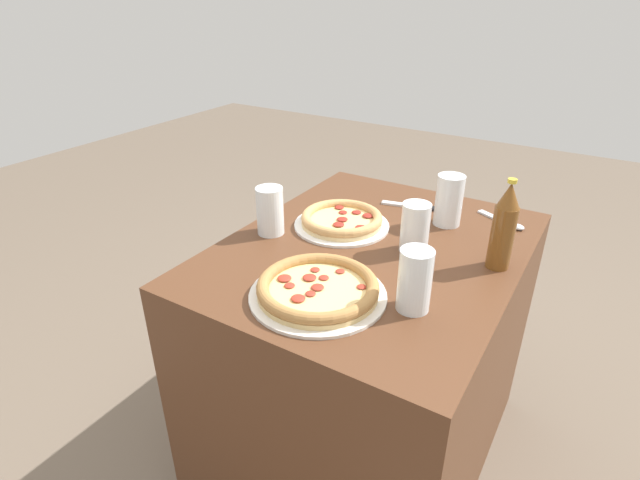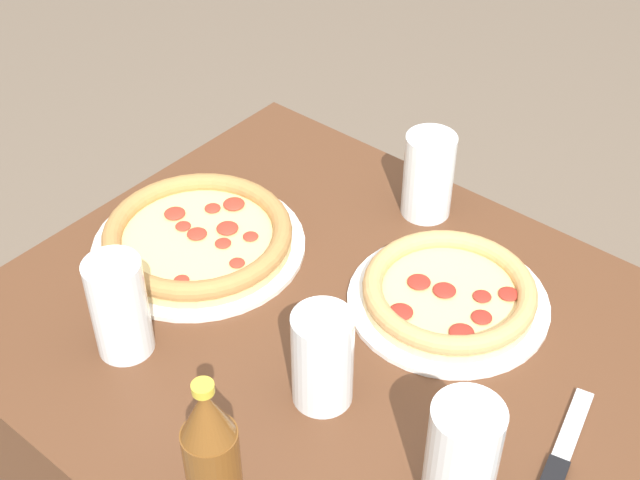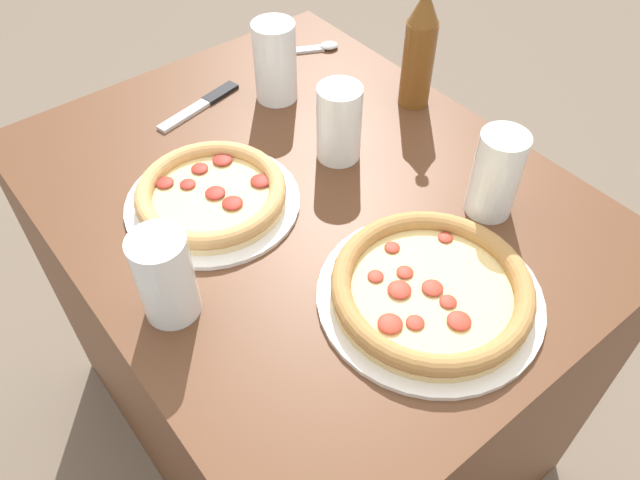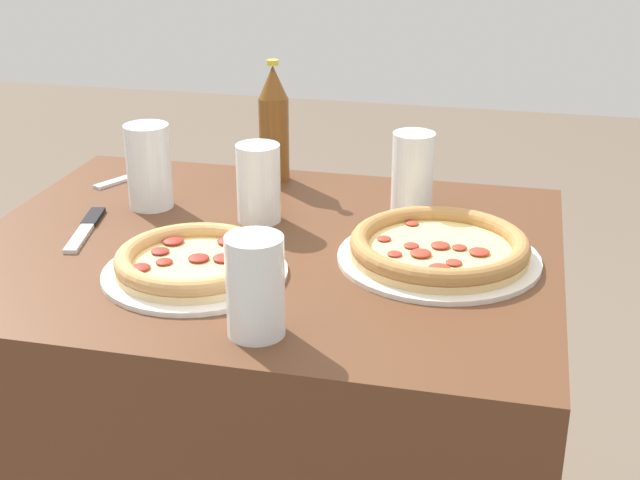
{
  "view_description": "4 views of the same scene",
  "coord_description": "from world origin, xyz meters",
  "px_view_note": "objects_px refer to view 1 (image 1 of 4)",
  "views": [
    {
      "loc": [
        -1.1,
        -0.51,
        1.42
      ],
      "look_at": [
        -0.11,
        0.11,
        0.82
      ],
      "focal_mm": 28.0,
      "sensor_mm": 36.0,
      "label": 1
    },
    {
      "loc": [
        0.5,
        -0.66,
        1.65
      ],
      "look_at": [
        -0.12,
        0.08,
        0.83
      ],
      "focal_mm": 50.0,
      "sensor_mm": 36.0,
      "label": 2
    },
    {
      "loc": [
        -0.61,
        0.45,
        1.48
      ],
      "look_at": [
        -0.15,
        0.09,
        0.84
      ],
      "focal_mm": 35.0,
      "sensor_mm": 36.0,
      "label": 3
    },
    {
      "loc": [
        -0.4,
        1.28,
        1.35
      ],
      "look_at": [
        -0.11,
        0.04,
        0.81
      ],
      "focal_mm": 50.0,
      "sensor_mm": 36.0,
      "label": 4
    }
  ],
  "objects_px": {
    "glass_red_wine": "(449,203)",
    "knife": "(414,206)",
    "glass_iced_tea": "(415,230)",
    "glass_cola": "(414,283)",
    "glass_lemonade": "(270,212)",
    "pizza_pepperoni": "(342,220)",
    "spoon": "(507,223)",
    "pizza_margherita": "(317,289)",
    "beer_bottle": "(504,227)"
  },
  "relations": [
    {
      "from": "pizza_pepperoni",
      "to": "beer_bottle",
      "type": "relative_size",
      "value": 1.19
    },
    {
      "from": "glass_lemonade",
      "to": "beer_bottle",
      "type": "bearing_deg",
      "value": -76.33
    },
    {
      "from": "glass_cola",
      "to": "beer_bottle",
      "type": "xyz_separation_m",
      "value": [
        0.29,
        -0.11,
        0.05
      ]
    },
    {
      "from": "glass_cola",
      "to": "spoon",
      "type": "height_order",
      "value": "glass_cola"
    },
    {
      "from": "glass_red_wine",
      "to": "knife",
      "type": "relative_size",
      "value": 0.8
    },
    {
      "from": "glass_red_wine",
      "to": "beer_bottle",
      "type": "distance_m",
      "value": 0.27
    },
    {
      "from": "glass_iced_tea",
      "to": "pizza_pepperoni",
      "type": "bearing_deg",
      "value": 82.84
    },
    {
      "from": "pizza_margherita",
      "to": "knife",
      "type": "xyz_separation_m",
      "value": [
        0.6,
        0.01,
        -0.02
      ]
    },
    {
      "from": "glass_iced_tea",
      "to": "glass_red_wine",
      "type": "bearing_deg",
      "value": -5.43
    },
    {
      "from": "pizza_pepperoni",
      "to": "glass_red_wine",
      "type": "height_order",
      "value": "glass_red_wine"
    },
    {
      "from": "beer_bottle",
      "to": "knife",
      "type": "distance_m",
      "value": 0.42
    },
    {
      "from": "glass_lemonade",
      "to": "glass_red_wine",
      "type": "height_order",
      "value": "glass_red_wine"
    },
    {
      "from": "pizza_pepperoni",
      "to": "knife",
      "type": "relative_size",
      "value": 1.47
    },
    {
      "from": "knife",
      "to": "spoon",
      "type": "height_order",
      "value": "spoon"
    },
    {
      "from": "pizza_margherita",
      "to": "beer_bottle",
      "type": "xyz_separation_m",
      "value": [
        0.36,
        -0.32,
        0.09
      ]
    },
    {
      "from": "glass_iced_tea",
      "to": "glass_lemonade",
      "type": "bearing_deg",
      "value": 106.28
    },
    {
      "from": "glass_iced_tea",
      "to": "beer_bottle",
      "type": "distance_m",
      "value": 0.22
    },
    {
      "from": "pizza_margherita",
      "to": "knife",
      "type": "distance_m",
      "value": 0.6
    },
    {
      "from": "glass_lemonade",
      "to": "glass_cola",
      "type": "height_order",
      "value": "glass_cola"
    },
    {
      "from": "glass_lemonade",
      "to": "pizza_margherita",
      "type": "bearing_deg",
      "value": -126.06
    },
    {
      "from": "glass_lemonade",
      "to": "glass_cola",
      "type": "relative_size",
      "value": 0.95
    },
    {
      "from": "pizza_pepperoni",
      "to": "beer_bottle",
      "type": "distance_m",
      "value": 0.46
    },
    {
      "from": "glass_red_wine",
      "to": "glass_iced_tea",
      "type": "bearing_deg",
      "value": 174.57
    },
    {
      "from": "glass_cola",
      "to": "spoon",
      "type": "distance_m",
      "value": 0.56
    },
    {
      "from": "pizza_margherita",
      "to": "glass_lemonade",
      "type": "bearing_deg",
      "value": 53.94
    },
    {
      "from": "glass_lemonade",
      "to": "spoon",
      "type": "relative_size",
      "value": 0.87
    },
    {
      "from": "glass_lemonade",
      "to": "glass_cola",
      "type": "distance_m",
      "value": 0.51
    },
    {
      "from": "spoon",
      "to": "glass_red_wine",
      "type": "bearing_deg",
      "value": 120.84
    },
    {
      "from": "pizza_pepperoni",
      "to": "beer_bottle",
      "type": "height_order",
      "value": "beer_bottle"
    },
    {
      "from": "glass_red_wine",
      "to": "spoon",
      "type": "xyz_separation_m",
      "value": [
        0.09,
        -0.16,
        -0.06
      ]
    },
    {
      "from": "knife",
      "to": "spoon",
      "type": "xyz_separation_m",
      "value": [
        0.03,
        -0.29,
        0.0
      ]
    },
    {
      "from": "glass_cola",
      "to": "glass_lemonade",
      "type": "bearing_deg",
      "value": 74.32
    },
    {
      "from": "pizza_margherita",
      "to": "knife",
      "type": "height_order",
      "value": "pizza_margherita"
    },
    {
      "from": "glass_red_wine",
      "to": "spoon",
      "type": "bearing_deg",
      "value": -59.16
    },
    {
      "from": "glass_lemonade",
      "to": "beer_bottle",
      "type": "distance_m",
      "value": 0.62
    },
    {
      "from": "pizza_pepperoni",
      "to": "glass_cola",
      "type": "xyz_separation_m",
      "value": [
        -0.28,
        -0.34,
        0.04
      ]
    },
    {
      "from": "glass_iced_tea",
      "to": "spoon",
      "type": "bearing_deg",
      "value": -30.14
    },
    {
      "from": "pizza_margherita",
      "to": "glass_lemonade",
      "type": "xyz_separation_m",
      "value": [
        0.21,
        0.29,
        0.04
      ]
    },
    {
      "from": "glass_cola",
      "to": "glass_iced_tea",
      "type": "distance_m",
      "value": 0.27
    },
    {
      "from": "glass_lemonade",
      "to": "spoon",
      "type": "height_order",
      "value": "glass_lemonade"
    },
    {
      "from": "spoon",
      "to": "glass_cola",
      "type": "bearing_deg",
      "value": 172.32
    },
    {
      "from": "pizza_margherita",
      "to": "spoon",
      "type": "xyz_separation_m",
      "value": [
        0.63,
        -0.28,
        -0.02
      ]
    },
    {
      "from": "glass_cola",
      "to": "pizza_margherita",
      "type": "bearing_deg",
      "value": 109.16
    },
    {
      "from": "glass_red_wine",
      "to": "pizza_pepperoni",
      "type": "bearing_deg",
      "value": 124.98
    },
    {
      "from": "glass_cola",
      "to": "beer_bottle",
      "type": "bearing_deg",
      "value": -21.57
    },
    {
      "from": "glass_red_wine",
      "to": "knife",
      "type": "distance_m",
      "value": 0.16
    },
    {
      "from": "pizza_pepperoni",
      "to": "spoon",
      "type": "height_order",
      "value": "pizza_pepperoni"
    },
    {
      "from": "pizza_pepperoni",
      "to": "spoon",
      "type": "bearing_deg",
      "value": -56.54
    },
    {
      "from": "spoon",
      "to": "glass_iced_tea",
      "type": "bearing_deg",
      "value": 149.86
    },
    {
      "from": "beer_bottle",
      "to": "spoon",
      "type": "height_order",
      "value": "beer_bottle"
    }
  ]
}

